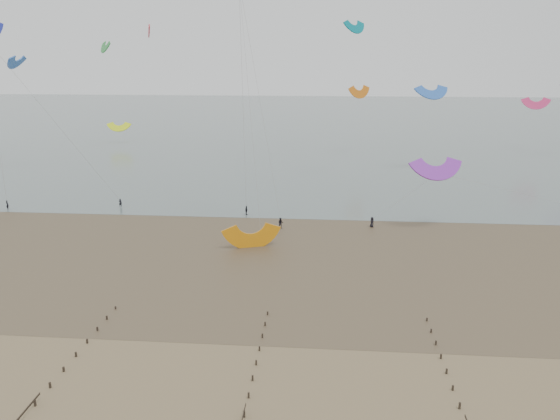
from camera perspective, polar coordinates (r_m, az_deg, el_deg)
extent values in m
plane|color=brown|center=(54.13, -7.09, -16.41)|extent=(500.00, 500.00, 0.00)
plane|color=#475654|center=(246.52, 2.41, 9.28)|extent=(500.00, 500.00, 0.00)
plane|color=#473A28|center=(85.31, -2.36, -3.80)|extent=(500.00, 500.00, 0.00)
ellipsoid|color=slate|center=(77.89, -16.92, -6.51)|extent=(23.60, 14.36, 0.01)
ellipsoid|color=slate|center=(87.55, 5.72, -3.35)|extent=(33.64, 18.32, 0.01)
ellipsoid|color=slate|center=(102.52, -24.78, -1.88)|extent=(26.95, 14.22, 0.01)
cube|color=black|center=(53.50, -24.23, -17.93)|extent=(0.16, 0.16, 0.65)
cube|color=black|center=(55.42, -22.90, -16.53)|extent=(0.16, 0.16, 0.62)
cube|color=black|center=(57.39, -21.68, -15.21)|extent=(0.16, 0.16, 0.59)
cube|color=black|center=(59.42, -20.55, -13.97)|extent=(0.16, 0.16, 0.57)
cube|color=black|center=(61.49, -19.50, -12.81)|extent=(0.16, 0.16, 0.54)
cube|color=black|center=(63.60, -18.54, -11.73)|extent=(0.16, 0.16, 0.51)
cube|color=black|center=(65.75, -17.64, -10.71)|extent=(0.16, 0.16, 0.48)
cube|color=black|center=(67.93, -16.81, -9.75)|extent=(0.16, 0.16, 0.45)
cube|color=black|center=(48.14, -3.76, -20.54)|extent=(0.16, 0.16, 0.65)
cube|color=black|center=(50.26, -3.30, -18.78)|extent=(0.16, 0.16, 0.62)
cube|color=black|center=(52.43, -2.88, -17.16)|extent=(0.16, 0.16, 0.59)
cube|color=black|center=(54.64, -2.51, -15.67)|extent=(0.16, 0.16, 0.57)
cube|color=black|center=(56.88, -2.16, -14.30)|extent=(0.16, 0.16, 0.54)
cube|color=black|center=(59.16, -1.85, -13.03)|extent=(0.16, 0.16, 0.51)
cube|color=black|center=(61.46, -1.57, -11.86)|extent=(0.16, 0.16, 0.48)
cube|color=black|center=(63.79, -1.30, -10.77)|extent=(0.16, 0.16, 0.45)
cube|color=black|center=(51.27, 18.26, -18.88)|extent=(0.16, 0.16, 0.62)
cube|color=black|center=(53.40, 17.61, -17.30)|extent=(0.16, 0.16, 0.59)
cube|color=black|center=(55.57, 17.01, -15.84)|extent=(0.16, 0.16, 0.57)
cube|color=black|center=(57.78, 16.47, -14.50)|extent=(0.16, 0.16, 0.54)
cube|color=black|center=(60.02, 15.97, -13.25)|extent=(0.16, 0.16, 0.51)
cube|color=black|center=(62.29, 15.52, -12.09)|extent=(0.16, 0.16, 0.48)
cube|color=black|center=(64.59, 15.10, -11.01)|extent=(0.16, 0.16, 0.45)
imported|color=black|center=(117.38, -26.60, 0.48)|extent=(0.79, 0.71, 1.80)
imported|color=black|center=(95.58, 9.58, -1.25)|extent=(0.95, 1.06, 1.82)
imported|color=black|center=(111.23, -16.34, 0.73)|extent=(0.62, 0.42, 1.68)
imported|color=black|center=(101.54, -3.54, -0.05)|extent=(0.59, 1.08, 1.74)
imported|color=black|center=(93.54, 0.07, -1.38)|extent=(0.99, 0.81, 1.89)
imported|color=black|center=(86.92, -2.02, -2.87)|extent=(1.16, 1.11, 1.59)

